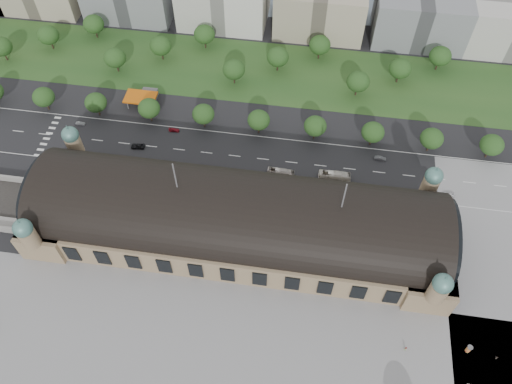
# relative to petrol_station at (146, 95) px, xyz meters

# --- Properties ---
(ground) EXTENTS (900.00, 900.00, 0.00)m
(ground) POSITION_rel_petrol_station_xyz_m (53.91, -65.28, -2.95)
(ground) COLOR black
(ground) RESTS_ON ground
(station) EXTENTS (150.00, 48.40, 44.30)m
(station) POSITION_rel_petrol_station_xyz_m (53.91, -65.28, 7.33)
(station) COLOR #8D7457
(station) RESTS_ON ground
(plaza_south) EXTENTS (190.00, 48.00, 0.12)m
(plaza_south) POSITION_rel_petrol_station_xyz_m (63.91, -109.28, -2.95)
(plaza_south) COLOR gray
(plaza_south) RESTS_ON ground
(road_slab) EXTENTS (260.00, 26.00, 0.10)m
(road_slab) POSITION_rel_petrol_station_xyz_m (33.91, -27.28, -2.95)
(road_slab) COLOR black
(road_slab) RESTS_ON ground
(grass_belt) EXTENTS (300.00, 45.00, 0.10)m
(grass_belt) POSITION_rel_petrol_station_xyz_m (38.91, 27.72, -2.95)
(grass_belt) COLOR #234A1D
(grass_belt) RESTS_ON ground
(petrol_station) EXTENTS (14.00, 13.00, 5.05)m
(petrol_station) POSITION_rel_petrol_station_xyz_m (0.00, 0.00, 0.00)
(petrol_station) COLOR #CA5A0B
(petrol_station) RESTS_ON ground
(office_4) EXTENTS (45.00, 32.00, 24.00)m
(office_4) POSITION_rel_petrol_station_xyz_m (73.91, 67.72, 9.05)
(office_4) COLOR tan
(office_4) RESTS_ON ground
(office_5) EXTENTS (45.00, 32.00, 24.00)m
(office_5) POSITION_rel_petrol_station_xyz_m (123.91, 67.72, 9.05)
(office_5) COLOR gray
(office_5) RESTS_ON ground
(tree_row_1) EXTENTS (9.60, 9.60, 11.52)m
(tree_row_1) POSITION_rel_petrol_station_xyz_m (-42.09, -12.28, 4.48)
(tree_row_1) COLOR #2D2116
(tree_row_1) RESTS_ON ground
(tree_row_2) EXTENTS (9.60, 9.60, 11.52)m
(tree_row_2) POSITION_rel_petrol_station_xyz_m (-18.09, -12.28, 4.48)
(tree_row_2) COLOR #2D2116
(tree_row_2) RESTS_ON ground
(tree_row_3) EXTENTS (9.60, 9.60, 11.52)m
(tree_row_3) POSITION_rel_petrol_station_xyz_m (5.91, -12.28, 4.48)
(tree_row_3) COLOR #2D2116
(tree_row_3) RESTS_ON ground
(tree_row_4) EXTENTS (9.60, 9.60, 11.52)m
(tree_row_4) POSITION_rel_petrol_station_xyz_m (29.91, -12.28, 4.48)
(tree_row_4) COLOR #2D2116
(tree_row_4) RESTS_ON ground
(tree_row_5) EXTENTS (9.60, 9.60, 11.52)m
(tree_row_5) POSITION_rel_petrol_station_xyz_m (53.91, -12.28, 4.48)
(tree_row_5) COLOR #2D2116
(tree_row_5) RESTS_ON ground
(tree_row_6) EXTENTS (9.60, 9.60, 11.52)m
(tree_row_6) POSITION_rel_petrol_station_xyz_m (77.91, -12.28, 4.48)
(tree_row_6) COLOR #2D2116
(tree_row_6) RESTS_ON ground
(tree_row_7) EXTENTS (9.60, 9.60, 11.52)m
(tree_row_7) POSITION_rel_petrol_station_xyz_m (101.91, -12.28, 4.48)
(tree_row_7) COLOR #2D2116
(tree_row_7) RESTS_ON ground
(tree_row_8) EXTENTS (9.60, 9.60, 11.52)m
(tree_row_8) POSITION_rel_petrol_station_xyz_m (125.91, -12.28, 4.48)
(tree_row_8) COLOR #2D2116
(tree_row_8) RESTS_ON ground
(tree_row_9) EXTENTS (9.60, 9.60, 11.52)m
(tree_row_9) POSITION_rel_petrol_station_xyz_m (149.91, -12.28, 4.48)
(tree_row_9) COLOR #2D2116
(tree_row_9) RESTS_ON ground
(tree_belt_0) EXTENTS (10.40, 10.40, 12.48)m
(tree_belt_0) POSITION_rel_petrol_station_xyz_m (-76.09, 17.72, 5.10)
(tree_belt_0) COLOR #2D2116
(tree_belt_0) RESTS_ON ground
(tree_belt_1) EXTENTS (10.40, 10.40, 12.48)m
(tree_belt_1) POSITION_rel_petrol_station_xyz_m (-57.09, 29.72, 5.10)
(tree_belt_1) COLOR #2D2116
(tree_belt_1) RESTS_ON ground
(tree_belt_2) EXTENTS (10.40, 10.40, 12.48)m
(tree_belt_2) POSITION_rel_petrol_station_xyz_m (-38.09, 41.72, 5.10)
(tree_belt_2) COLOR #2D2116
(tree_belt_2) RESTS_ON ground
(tree_belt_3) EXTENTS (10.40, 10.40, 12.48)m
(tree_belt_3) POSITION_rel_petrol_station_xyz_m (-19.09, 17.72, 5.10)
(tree_belt_3) COLOR #2D2116
(tree_belt_3) RESTS_ON ground
(tree_belt_4) EXTENTS (10.40, 10.40, 12.48)m
(tree_belt_4) POSITION_rel_petrol_station_xyz_m (-0.09, 29.72, 5.10)
(tree_belt_4) COLOR #2D2116
(tree_belt_4) RESTS_ON ground
(tree_belt_5) EXTENTS (10.40, 10.40, 12.48)m
(tree_belt_5) POSITION_rel_petrol_station_xyz_m (18.91, 41.72, 5.10)
(tree_belt_5) COLOR #2D2116
(tree_belt_5) RESTS_ON ground
(tree_belt_6) EXTENTS (10.40, 10.40, 12.48)m
(tree_belt_6) POSITION_rel_petrol_station_xyz_m (37.91, 17.72, 5.10)
(tree_belt_6) COLOR #2D2116
(tree_belt_6) RESTS_ON ground
(tree_belt_7) EXTENTS (10.40, 10.40, 12.48)m
(tree_belt_7) POSITION_rel_petrol_station_xyz_m (56.91, 29.72, 5.10)
(tree_belt_7) COLOR #2D2116
(tree_belt_7) RESTS_ON ground
(tree_belt_8) EXTENTS (10.40, 10.40, 12.48)m
(tree_belt_8) POSITION_rel_petrol_station_xyz_m (75.91, 41.72, 5.10)
(tree_belt_8) COLOR #2D2116
(tree_belt_8) RESTS_ON ground
(tree_belt_9) EXTENTS (10.40, 10.40, 12.48)m
(tree_belt_9) POSITION_rel_petrol_station_xyz_m (94.91, 17.72, 5.10)
(tree_belt_9) COLOR #2D2116
(tree_belt_9) RESTS_ON ground
(tree_belt_10) EXTENTS (10.40, 10.40, 12.48)m
(tree_belt_10) POSITION_rel_petrol_station_xyz_m (113.91, 29.72, 5.10)
(tree_belt_10) COLOR #2D2116
(tree_belt_10) RESTS_ON ground
(tree_belt_11) EXTENTS (10.40, 10.40, 12.48)m
(tree_belt_11) POSITION_rel_petrol_station_xyz_m (132.91, 41.72, 5.10)
(tree_belt_11) COLOR #2D2116
(tree_belt_11) RESTS_ON ground
(traffic_car_1) EXTENTS (4.01, 1.53, 1.30)m
(traffic_car_1) POSITION_rel_petrol_station_xyz_m (-24.53, -19.31, -2.30)
(traffic_car_1) COLOR gray
(traffic_car_1) RESTS_ON ground
(traffic_car_2) EXTENTS (6.19, 3.42, 1.64)m
(traffic_car_2) POSITION_rel_petrol_station_xyz_m (4.47, -28.68, -2.13)
(traffic_car_2) COLOR black
(traffic_car_2) RESTS_ON ground
(traffic_car_3) EXTENTS (4.63, 2.07, 1.32)m
(traffic_car_3) POSITION_rel_petrol_station_xyz_m (17.33, -17.06, -2.29)
(traffic_car_3) COLOR maroon
(traffic_car_3) RESTS_ON ground
(traffic_car_4) EXTENTS (5.03, 2.44, 1.65)m
(traffic_car_4) POSITION_rel_petrol_station_xyz_m (64.02, -36.01, -2.12)
(traffic_car_4) COLOR #1C1D4F
(traffic_car_4) RESTS_ON ground
(traffic_car_5) EXTENTS (4.86, 1.93, 1.57)m
(traffic_car_5) POSITION_rel_petrol_station_xyz_m (106.30, -20.35, -2.16)
(traffic_car_5) COLOR #4F5056
(traffic_car_5) RESTS_ON ground
(traffic_car_6) EXTENTS (4.76, 2.47, 1.28)m
(traffic_car_6) POSITION_rel_petrol_station_xyz_m (132.90, -35.07, -2.31)
(traffic_car_6) COLOR silver
(traffic_car_6) RESTS_ON ground
(parked_car_0) EXTENTS (4.83, 3.99, 1.55)m
(parked_car_0) POSITION_rel_petrol_station_xyz_m (-26.09, -40.28, -2.17)
(parked_car_0) COLOR black
(parked_car_0) RESTS_ON ground
(parked_car_1) EXTENTS (6.33, 5.27, 1.61)m
(parked_car_1) POSITION_rel_petrol_station_xyz_m (-21.31, -40.28, -2.15)
(parked_car_1) COLOR maroon
(parked_car_1) RESTS_ON ground
(parked_car_2) EXTENTS (5.54, 3.90, 1.49)m
(parked_car_2) POSITION_rel_petrol_station_xyz_m (-10.53, -40.28, -2.20)
(parked_car_2) COLOR #192847
(parked_car_2) RESTS_ON ground
(parked_car_3) EXTENTS (4.79, 3.69, 1.52)m
(parked_car_3) POSITION_rel_petrol_station_xyz_m (-10.76, -40.28, -2.19)
(parked_car_3) COLOR #505157
(parked_car_3) RESTS_ON ground
(parked_car_4) EXTENTS (4.28, 3.17, 1.35)m
(parked_car_4) POSITION_rel_petrol_station_xyz_m (16.75, -40.28, -2.28)
(parked_car_4) COLOR white
(parked_car_4) RESTS_ON ground
(parked_car_5) EXTENTS (6.12, 4.45, 1.55)m
(parked_car_5) POSITION_rel_petrol_station_xyz_m (30.50, -40.28, -2.18)
(parked_car_5) COLOR #94969C
(parked_car_5) RESTS_ON ground
(parked_car_6) EXTENTS (5.60, 3.82, 1.51)m
(parked_car_6) POSITION_rel_petrol_station_xyz_m (35.91, -44.28, -2.20)
(parked_car_6) COLOR black
(parked_car_6) RESTS_ON ground
(bus_west) EXTENTS (12.18, 3.79, 3.34)m
(bus_west) POSITION_rel_petrol_station_xyz_m (36.85, -38.08, -1.28)
(bus_west) COLOR red
(bus_west) RESTS_ON ground
(bus_mid) EXTENTS (11.16, 3.07, 3.08)m
(bus_mid) POSITION_rel_petrol_station_xyz_m (66.21, -34.52, -1.41)
(bus_mid) COLOR beige
(bus_mid) RESTS_ON ground
(bus_east) EXTENTS (13.07, 3.31, 3.62)m
(bus_east) POSITION_rel_petrol_station_xyz_m (87.86, -33.28, -1.14)
(bus_east) COLOR silver
(bus_east) RESTS_ON ground
(advertising_column) EXTENTS (1.76, 1.76, 3.34)m
(advertising_column) POSITION_rel_petrol_station_xyz_m (133.91, -97.55, -1.22)
(advertising_column) COLOR #DF4337
(advertising_column) RESTS_ON ground
(pedestrian_0) EXTENTS (0.97, 0.63, 1.88)m
(pedestrian_0) POSITION_rel_petrol_station_xyz_m (114.23, -100.14, -2.01)
(pedestrian_0) COLOR gray
(pedestrian_0) RESTS_ON ground
(pedestrian_2) EXTENTS (0.90, 1.07, 1.90)m
(pedestrian_2) POSITION_rel_petrol_station_xyz_m (142.63, -98.77, -2.00)
(pedestrian_2) COLOR gray
(pedestrian_2) RESTS_ON ground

